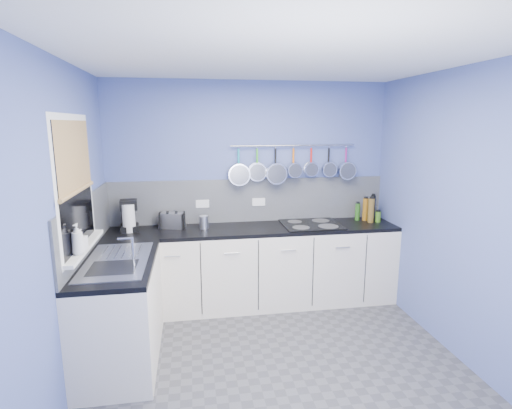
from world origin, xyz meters
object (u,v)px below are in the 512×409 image
object	(u,v)px
paper_towel	(129,218)
hob	(311,224)
soap_bottle_a	(77,239)
toaster	(172,220)
soap_bottle_b	(81,240)
canister	(204,222)
coffee_maker	(129,216)

from	to	relation	value
paper_towel	hob	xyz separation A→B (m)	(1.99, -0.04, -0.14)
soap_bottle_a	toaster	xyz separation A→B (m)	(0.64, 1.27, -0.18)
soap_bottle_b	hob	world-z (taller)	soap_bottle_b
paper_towel	hob	world-z (taller)	paper_towel
soap_bottle_a	canister	world-z (taller)	soap_bottle_a
soap_bottle_a	hob	world-z (taller)	soap_bottle_a
soap_bottle_a	soap_bottle_b	xyz separation A→B (m)	(0.00, 0.09, -0.03)
paper_towel	soap_bottle_a	bearing A→B (deg)	-99.61
soap_bottle_b	paper_towel	xyz separation A→B (m)	(0.20, 1.08, -0.09)
hob	toaster	bearing A→B (deg)	175.20
coffee_maker	toaster	bearing A→B (deg)	-1.54
soap_bottle_b	toaster	bearing A→B (deg)	61.47
soap_bottle_b	hob	size ratio (longest dim) A/B	0.27
soap_bottle_b	paper_towel	distance (m)	1.11
coffee_maker	hob	size ratio (longest dim) A/B	0.51
canister	coffee_maker	bearing A→B (deg)	176.51
coffee_maker	toaster	xyz separation A→B (m)	(0.45, 0.05, -0.08)
coffee_maker	canister	size ratio (longest dim) A/B	2.30
toaster	hob	world-z (taller)	toaster
hob	paper_towel	bearing A→B (deg)	178.96
paper_towel	coffee_maker	distance (m)	0.05
paper_towel	canister	bearing A→B (deg)	-0.24
coffee_maker	paper_towel	bearing A→B (deg)	-92.65
canister	soap_bottle_b	bearing A→B (deg)	-132.29
toaster	canister	bearing A→B (deg)	3.51
paper_towel	canister	world-z (taller)	paper_towel
toaster	canister	world-z (taller)	toaster
soap_bottle_a	paper_towel	xyz separation A→B (m)	(0.20, 1.17, -0.12)
toaster	hob	distance (m)	1.55
soap_bottle_b	coffee_maker	xyz separation A→B (m)	(0.19, 1.13, -0.07)
canister	hob	distance (m)	1.21
hob	soap_bottle_b	bearing A→B (deg)	-154.38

